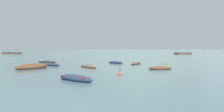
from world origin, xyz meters
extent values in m
plane|color=slate|center=(0.00, 1500.00, 0.00)|extent=(6000.00, 6000.00, 0.00)
cone|color=slate|center=(-637.60, 2241.22, 92.21)|extent=(621.85, 621.85, 184.43)
cone|color=slate|center=(245.91, 2080.93, 291.90)|extent=(2034.98, 2034.98, 583.80)
cone|color=slate|center=(1153.42, 2077.14, 274.76)|extent=(1424.16, 1424.16, 549.53)
ellipsoid|color=navy|center=(-1.36, 10.41, 0.19)|extent=(3.82, 3.17, 0.64)
cube|color=#B22D28|center=(-1.36, 10.41, 0.39)|extent=(2.75, 2.28, 0.05)
cube|color=navy|center=(-1.36, 10.41, 0.44)|extent=(0.50, 0.66, 0.04)
ellipsoid|color=#4C3323|center=(6.21, 27.10, 0.14)|extent=(2.83, 3.89, 0.48)
cube|color=#B7B2A3|center=(6.21, 27.10, 0.29)|extent=(2.04, 2.80, 0.05)
cube|color=#4C3323|center=(6.21, 27.10, 0.34)|extent=(0.61, 0.41, 0.04)
ellipsoid|color=navy|center=(-8.28, 24.55, 0.17)|extent=(4.11, 3.65, 0.56)
cube|color=#B22D28|center=(-8.28, 24.55, 0.34)|extent=(2.96, 2.63, 0.05)
cube|color=navy|center=(-8.28, 24.55, 0.39)|extent=(0.59, 0.70, 0.04)
ellipsoid|color=#2D2826|center=(-11.31, 30.96, 0.16)|extent=(4.14, 1.88, 0.53)
cube|color=#B7B2A3|center=(-11.31, 30.96, 0.32)|extent=(2.98, 1.35, 0.05)
cube|color=#2D2826|center=(-11.31, 30.96, 0.37)|extent=(0.23, 0.68, 0.04)
ellipsoid|color=navy|center=(2.57, 29.13, 0.16)|extent=(3.34, 3.22, 0.52)
cube|color=#28519E|center=(2.57, 29.13, 0.31)|extent=(2.40, 2.32, 0.05)
cube|color=navy|center=(2.57, 29.13, 0.36)|extent=(0.58, 0.62, 0.04)
ellipsoid|color=brown|center=(8.40, 18.92, 0.16)|extent=(3.36, 1.38, 0.54)
cube|color=olive|center=(8.40, 18.92, 0.32)|extent=(2.42, 0.99, 0.05)
cube|color=brown|center=(8.40, 18.92, 0.37)|extent=(0.16, 0.67, 0.04)
ellipsoid|color=brown|center=(-9.30, 19.63, 0.27)|extent=(4.20, 4.45, 0.92)
cube|color=olive|center=(-9.30, 19.63, 0.55)|extent=(3.02, 3.20, 0.05)
cube|color=brown|center=(-9.30, 19.63, 0.60)|extent=(0.84, 0.76, 0.04)
ellipsoid|color=brown|center=(-1.69, 21.45, 0.14)|extent=(3.27, 3.31, 0.47)
cube|color=#B7B2A3|center=(-1.69, 21.45, 0.28)|extent=(2.36, 2.38, 0.05)
cube|color=brown|center=(-1.69, 21.45, 0.33)|extent=(0.54, 0.53, 0.04)
cube|color=#4C3323|center=(39.14, 88.87, 0.27)|extent=(9.18, 5.65, 0.90)
cylinder|color=#4C4742|center=(36.35, 86.72, 1.40)|extent=(0.10, 0.10, 1.80)
cylinder|color=#4C4742|center=(35.65, 89.30, 1.40)|extent=(0.10, 0.10, 1.80)
cylinder|color=#4C4742|center=(42.63, 88.44, 1.40)|extent=(0.10, 0.10, 1.80)
cylinder|color=#4C4742|center=(41.92, 91.02, 1.40)|extent=(0.10, 0.10, 1.80)
cube|color=#9E998E|center=(39.14, 88.87, 2.29)|extent=(7.71, 4.75, 0.12)
cube|color=#4C3323|center=(-53.25, 93.36, 0.27)|extent=(10.59, 6.08, 0.90)
cylinder|color=#4C4742|center=(-49.22, 94.10, 1.40)|extent=(0.10, 0.10, 1.80)
cylinder|color=#4C4742|center=(-49.87, 91.06, 1.40)|extent=(0.10, 0.10, 1.80)
cylinder|color=#4C4742|center=(-56.63, 95.67, 1.40)|extent=(0.10, 0.10, 1.80)
cylinder|color=#4C4742|center=(-57.27, 92.63, 1.40)|extent=(0.10, 0.10, 1.80)
cube|color=#334C75|center=(-53.25, 93.36, 2.29)|extent=(8.90, 5.10, 0.12)
sphere|color=#DB4C1E|center=(2.71, 13.80, 0.09)|extent=(0.43, 0.43, 0.43)
cylinder|color=black|center=(2.71, 13.80, 0.45)|extent=(0.06, 0.06, 0.72)
ellipsoid|color=#477033|center=(11.47, 26.96, 0.00)|extent=(2.41, 2.57, 0.14)
ellipsoid|color=#2D5628|center=(-10.27, 20.57, 0.00)|extent=(3.62, 3.48, 0.14)
camera|label=1|loc=(1.85, -5.27, 2.80)|focal=28.77mm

